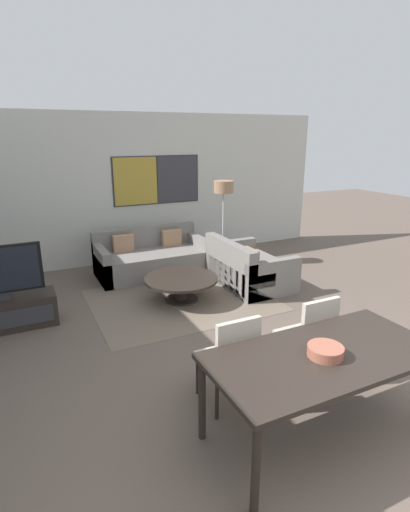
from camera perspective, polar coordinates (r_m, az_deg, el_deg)
The scene contains 11 objects.
ground_plane at distance 3.64m, azimuth 25.28°, elevation -26.40°, with size 24.00×24.00×0.00m, color brown.
wall_back at distance 7.89m, azimuth -9.01°, elevation 9.54°, with size 7.85×0.09×2.80m.
area_rug at distance 6.08m, azimuth -3.37°, elevation -6.27°, with size 2.62×2.10×0.01m.
sofa_main at distance 7.24m, azimuth -7.73°, elevation -0.34°, with size 1.93×0.96×0.78m.
sofa_side at distance 6.62m, azimuth 5.90°, elevation -1.95°, with size 0.96×1.43×0.78m.
coffee_table at distance 5.98m, azimuth -3.42°, elevation -3.89°, with size 1.10×1.10×0.36m.
dining_table at distance 3.37m, azimuth 16.64°, elevation -14.20°, with size 1.87×0.91×0.77m.
dining_chair_left at distance 3.68m, azimuth 3.72°, elevation -14.07°, with size 0.46×0.46×0.91m.
dining_chair_centre at distance 4.18m, azimuth 14.78°, elevation -10.64°, with size 0.46×0.46×0.91m.
fruit_bowl at distance 3.27m, azimuth 16.83°, elevation -12.82°, with size 0.28×0.28×0.08m.
floor_lamp at distance 7.42m, azimuth 2.67°, elevation 8.95°, with size 0.36×0.36×1.59m.
Camera 1 is at (-2.28, -1.50, 2.41)m, focal length 28.00 mm.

